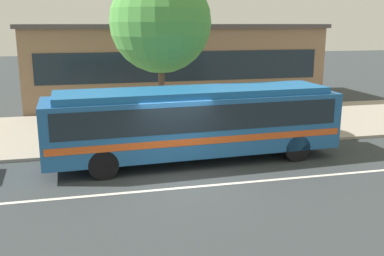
% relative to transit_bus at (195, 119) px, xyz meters
% --- Properties ---
extents(ground_plane, '(120.00, 120.00, 0.00)m').
position_rel_transit_bus_xyz_m(ground_plane, '(-0.93, -1.82, -1.59)').
color(ground_plane, '#33393C').
extents(sidewalk_slab, '(60.00, 8.00, 0.12)m').
position_rel_transit_bus_xyz_m(sidewalk_slab, '(-0.93, 5.35, -1.53)').
color(sidewalk_slab, '#A09688').
rests_on(sidewalk_slab, ground_plane).
extents(lane_stripe_center, '(56.00, 0.16, 0.01)m').
position_rel_transit_bus_xyz_m(lane_stripe_center, '(-0.93, -2.62, -1.58)').
color(lane_stripe_center, silver).
rests_on(lane_stripe_center, ground_plane).
extents(transit_bus, '(10.84, 2.94, 2.72)m').
position_rel_transit_bus_xyz_m(transit_bus, '(0.00, 0.00, 0.00)').
color(transit_bus, '#205898').
rests_on(transit_bus, ground_plane).
extents(pedestrian_waiting_near_sign, '(0.47, 0.47, 1.67)m').
position_rel_transit_bus_xyz_m(pedestrian_waiting_near_sign, '(-1.11, 3.42, -0.49)').
color(pedestrian_waiting_near_sign, '#272A3F').
rests_on(pedestrian_waiting_near_sign, sidewalk_slab).
extents(pedestrian_walking_along_curb, '(0.46, 0.46, 1.71)m').
position_rel_transit_bus_xyz_m(pedestrian_walking_along_curb, '(-3.79, 3.42, -0.46)').
color(pedestrian_walking_along_curb, '#282C3D').
rests_on(pedestrian_walking_along_curb, sidewalk_slab).
extents(bus_stop_sign, '(0.12, 0.44, 2.45)m').
position_rel_transit_bus_xyz_m(bus_stop_sign, '(4.45, 2.08, 0.11)').
color(bus_stop_sign, gray).
rests_on(bus_stop_sign, sidewalk_slab).
extents(street_tree_near_stop, '(4.35, 4.35, 7.13)m').
position_rel_transit_bus_xyz_m(street_tree_near_stop, '(-0.58, 3.78, 3.47)').
color(street_tree_near_stop, brown).
rests_on(street_tree_near_stop, sidewalk_slab).
extents(station_building, '(18.32, 7.84, 4.97)m').
position_rel_transit_bus_xyz_m(station_building, '(1.70, 13.22, 0.91)').
color(station_building, '#80644D').
rests_on(station_building, ground_plane).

